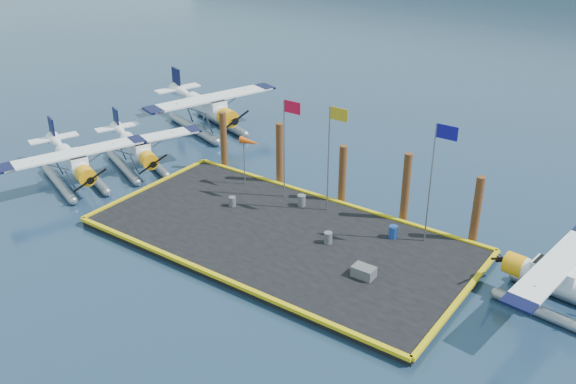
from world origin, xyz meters
name	(u,v)px	position (x,y,z in m)	size (l,w,h in m)	color
ground	(281,241)	(0.00, 0.00, 0.00)	(4000.00, 4000.00, 0.00)	#182F48
dock	(281,238)	(0.00, 0.00, 0.20)	(20.00, 10.00, 0.40)	black
dock_bumpers	(281,233)	(0.00, 0.00, 0.49)	(20.25, 10.25, 0.18)	gold
seaplane_a	(75,165)	(-14.49, -1.85, 1.38)	(8.30, 8.80, 3.18)	gray
seaplane_b	(138,151)	(-13.15, 2.12, 1.31)	(7.86, 8.26, 3.02)	gray
seaplane_c	(210,111)	(-14.15, 10.35, 1.63)	(9.80, 10.46, 3.75)	gray
seaplane_d	(561,285)	(13.63, 2.22, 1.32)	(7.75, 8.56, 3.03)	gray
drum_0	(232,202)	(-4.21, 1.04, 0.69)	(0.41, 0.41, 0.58)	#515255
drum_2	(328,238)	(2.51, 0.70, 0.71)	(0.44, 0.44, 0.62)	#515255
drum_4	(393,232)	(5.01, 3.15, 0.74)	(0.48, 0.48, 0.67)	navy
drum_5	(301,200)	(-0.99, 3.39, 0.74)	(0.48, 0.48, 0.67)	#515255
crate	(364,272)	(5.56, -0.97, 0.67)	(1.07, 0.71, 0.53)	#515255
flagpole_red	(287,134)	(-2.29, 3.80, 4.40)	(1.14, 0.08, 6.00)	gray
flagpole_yellow	(332,144)	(0.70, 3.80, 4.51)	(1.14, 0.08, 6.20)	gray
flagpole_blue	(436,166)	(6.70, 3.80, 4.69)	(1.14, 0.08, 6.50)	gray
windsock	(250,143)	(-5.03, 3.80, 3.23)	(1.40, 0.44, 3.12)	gray
piling_0	(224,142)	(-8.50, 5.40, 2.00)	(0.44, 0.44, 4.00)	#4D2F16
piling_1	(280,156)	(-4.00, 5.40, 2.10)	(0.44, 0.44, 4.20)	#4D2F16
piling_2	(342,176)	(0.50, 5.40, 1.90)	(0.44, 0.44, 3.80)	#4D2F16
piling_3	(406,190)	(4.50, 5.40, 2.15)	(0.44, 0.44, 4.30)	#4D2F16
piling_4	(476,212)	(8.50, 5.40, 2.00)	(0.44, 0.44, 4.00)	#4D2F16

